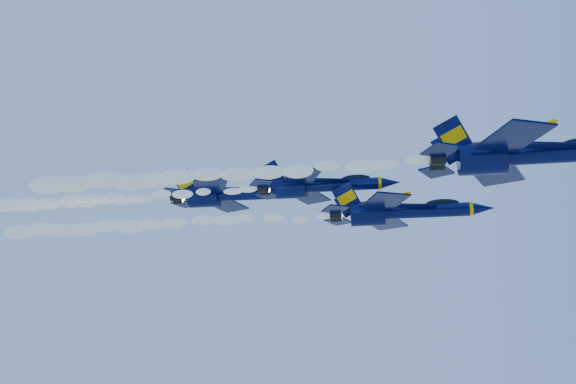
# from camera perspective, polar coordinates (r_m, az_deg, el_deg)

# --- Properties ---
(jet_lead) EXTENTS (19.90, 16.32, 7.39)m
(jet_lead) POSITION_cam_1_polar(r_m,az_deg,el_deg) (62.09, 20.44, 3.13)
(jet_lead) COLOR #050A37
(smoke_trail_jet_lead) EXTENTS (40.09, 2.06, 1.85)m
(smoke_trail_jet_lead) POSITION_cam_1_polar(r_m,az_deg,el_deg) (62.30, -6.07, 1.55)
(smoke_trail_jet_lead) COLOR white
(jet_second) EXTENTS (17.92, 14.70, 6.66)m
(jet_second) POSITION_cam_1_polar(r_m,az_deg,el_deg) (72.19, 9.95, -1.70)
(jet_second) COLOR #050A37
(smoke_trail_jet_second) EXTENTS (40.09, 1.85, 1.67)m
(smoke_trail_jet_second) POSITION_cam_1_polar(r_m,az_deg,el_deg) (76.36, -11.29, -2.84)
(smoke_trail_jet_second) COLOR white
(jet_third) EXTENTS (16.74, 13.73, 6.22)m
(jet_third) POSITION_cam_1_polar(r_m,az_deg,el_deg) (75.74, 2.80, 0.58)
(jet_third) COLOR #050A37
(smoke_trail_jet_third) EXTENTS (40.09, 1.73, 1.56)m
(smoke_trail_jet_third) POSITION_cam_1_polar(r_m,az_deg,el_deg) (82.63, -16.31, -0.59)
(smoke_trail_jet_third) COLOR white
(jet_fourth) EXTENTS (18.90, 15.51, 7.02)m
(jet_fourth) POSITION_cam_1_polar(r_m,az_deg,el_deg) (85.83, -5.02, -0.21)
(jet_fourth) COLOR #050A37
(smoke_trail_jet_fourth) EXTENTS (40.09, 1.96, 1.76)m
(smoke_trail_jet_fourth) POSITION_cam_1_polar(r_m,az_deg,el_deg) (96.03, -21.59, -1.19)
(smoke_trail_jet_fourth) COLOR white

